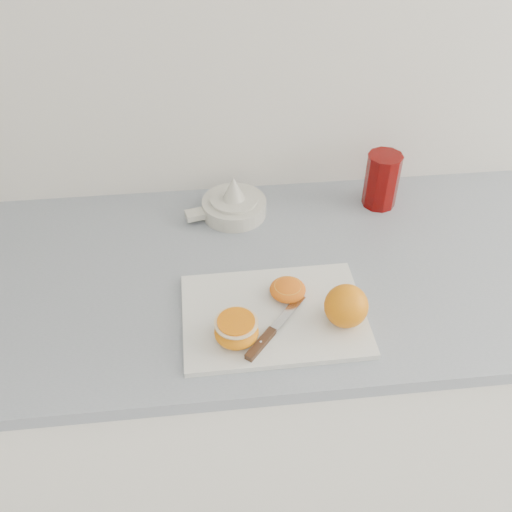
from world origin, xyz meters
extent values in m
cube|color=white|center=(0.22, 1.70, 0.43)|extent=(2.24, 0.60, 0.86)
cube|color=#9197A1|center=(0.22, 1.70, 0.88)|extent=(2.29, 0.64, 0.03)
cube|color=silver|center=(0.05, 1.56, 0.90)|extent=(0.35, 0.25, 0.01)
sphere|color=orange|center=(0.18, 1.52, 0.94)|extent=(0.08, 0.08, 0.08)
ellipsoid|color=orange|center=(-0.02, 1.50, 0.92)|extent=(0.08, 0.08, 0.04)
cylinder|color=beige|center=(-0.02, 1.50, 0.95)|extent=(0.08, 0.08, 0.00)
cylinder|color=orange|center=(-0.02, 1.50, 0.95)|extent=(0.07, 0.07, 0.00)
ellipsoid|color=orange|center=(0.08, 1.60, 0.92)|extent=(0.07, 0.07, 0.03)
cylinder|color=orange|center=(0.08, 1.60, 0.93)|extent=(0.05, 0.05, 0.00)
cube|color=#452617|center=(0.02, 1.48, 0.91)|extent=(0.06, 0.07, 0.01)
cube|color=#B7B7BC|center=(0.08, 1.55, 0.91)|extent=(0.08, 0.09, 0.00)
cylinder|color=#B7B7BC|center=(0.02, 1.48, 0.91)|extent=(0.00, 0.00, 0.01)
cylinder|color=silver|center=(0.00, 1.89, 0.91)|extent=(0.15, 0.15, 0.04)
cylinder|color=silver|center=(0.00, 1.89, 0.93)|extent=(0.11, 0.11, 0.01)
cone|color=silver|center=(0.00, 1.89, 0.96)|extent=(0.05, 0.05, 0.06)
cube|color=silver|center=(-0.09, 1.87, 0.91)|extent=(0.05, 0.04, 0.01)
ellipsoid|color=#F14100|center=(0.02, 1.89, 0.94)|extent=(0.01, 0.01, 0.00)
ellipsoid|color=#F14100|center=(-0.01, 1.90, 0.94)|extent=(0.01, 0.01, 0.00)
ellipsoid|color=#F14100|center=(0.00, 1.88, 0.94)|extent=(0.01, 0.01, 0.00)
ellipsoid|color=#F14100|center=(0.02, 1.90, 0.94)|extent=(0.01, 0.01, 0.00)
cylinder|color=#650503|center=(0.35, 1.90, 0.95)|extent=(0.08, 0.08, 0.13)
cylinder|color=#D65702|center=(0.35, 1.90, 0.90)|extent=(0.06, 0.06, 0.02)
cylinder|color=#650503|center=(0.35, 1.90, 1.02)|extent=(0.08, 0.08, 0.00)
camera|label=1|loc=(-0.06, 0.82, 1.69)|focal=40.00mm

